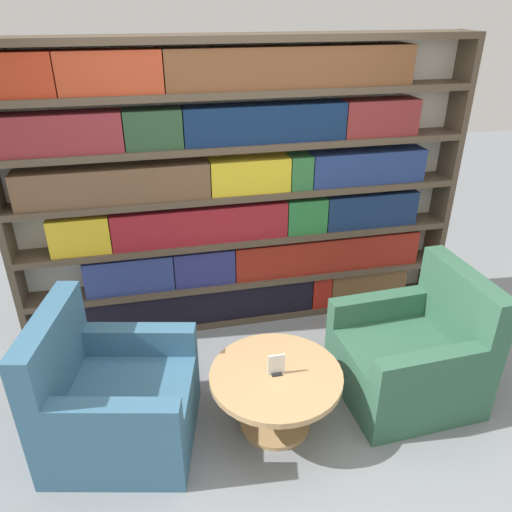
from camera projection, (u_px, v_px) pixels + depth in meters
ground_plane at (291, 446)px, 3.11m from camera, size 14.00×14.00×0.00m
bookshelf at (239, 195)px, 3.89m from camera, size 3.54×0.30×2.27m
armchair_left at (114, 401)px, 3.04m from camera, size 1.01×0.97×0.92m
armchair_right at (412, 356)px, 3.41m from camera, size 0.89×0.84×0.92m
coffee_table at (276, 388)px, 3.13m from camera, size 0.83×0.83×0.42m
table_sign at (276, 366)px, 3.05m from camera, size 0.11×0.06×0.14m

